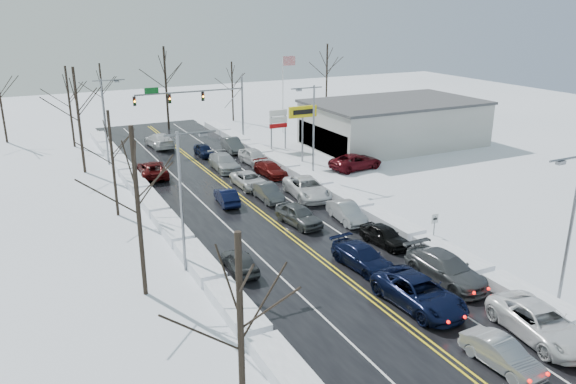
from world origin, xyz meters
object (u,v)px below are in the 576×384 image
oncoming_car_0 (227,204)px  dealership_building (394,123)px  flagpole (284,88)px  tires_plus_sign (303,116)px  traffic_signal_mast (203,100)px

oncoming_car_0 → dealership_building: bearing=-149.9°
flagpole → tires_plus_sign: bearing=-108.4°
traffic_signal_mast → oncoming_car_0: 22.62m
flagpole → dealership_building: 15.24m
tires_plus_sign → flagpole: 14.79m
dealership_building → oncoming_car_0: (-25.67, -11.35, -2.66)m
traffic_signal_mast → flagpole: bearing=9.7°
tires_plus_sign → dealership_building: 13.82m
dealership_building → oncoming_car_0: bearing=-156.2°
traffic_signal_mast → flagpole: 11.90m
dealership_building → oncoming_car_0: 28.20m
flagpole → traffic_signal_mast: bearing=-170.3°
traffic_signal_mast → dealership_building: traffic_signal_mast is taller
traffic_signal_mast → tires_plus_sign: bearing=-59.5°
traffic_signal_mast → tires_plus_sign: 13.92m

